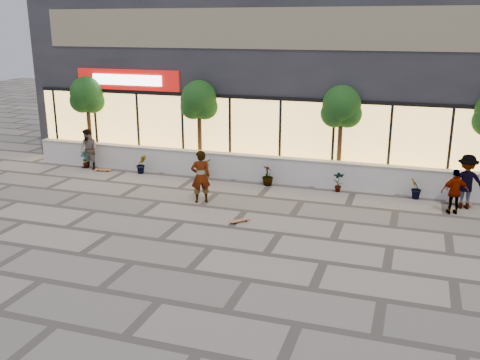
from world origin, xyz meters
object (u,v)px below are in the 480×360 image
(tree_west, at_px, (87,97))
(tree_mideast, at_px, (341,109))
(skater_center, at_px, (201,177))
(skateboard_right_near, at_px, (459,203))
(skater_left, at_px, (89,150))
(skater_right_near, at_px, (455,192))
(skateboard_center, at_px, (240,220))
(skateboard_left, at_px, (103,170))
(skater_right_far, at_px, (466,182))
(tree_midwest, at_px, (199,102))

(tree_west, xyz_separation_m, tree_mideast, (11.50, 0.00, 0.00))
(skater_center, bearing_deg, skateboard_right_near, 165.18)
(skater_left, relative_size, skateboard_right_near, 2.06)
(skater_right_near, xyz_separation_m, skateboard_center, (-6.58, -3.07, -0.71))
(skater_center, height_order, skateboard_left, skater_center)
(skateboard_right_near, bearing_deg, tree_west, -172.60)
(tree_west, relative_size, skater_right_far, 2.05)
(tree_mideast, bearing_deg, skateboard_center, -112.78)
(skater_right_far, bearing_deg, skateboard_center, 20.03)
(skater_left, bearing_deg, skateboard_left, 4.03)
(skater_right_near, relative_size, skateboard_right_near, 1.78)
(tree_west, bearing_deg, skater_center, -29.27)
(tree_midwest, distance_m, skateboard_center, 7.27)
(skater_left, bearing_deg, tree_mideast, 19.68)
(tree_midwest, xyz_separation_m, skater_right_far, (10.62, -1.75, -2.03))
(tree_west, distance_m, skater_center, 8.49)
(tree_west, distance_m, tree_midwest, 5.50)
(tree_west, bearing_deg, skater_right_far, -6.19)
(skateboard_center, distance_m, skateboard_left, 8.66)
(tree_midwest, height_order, skateboard_right_near, tree_midwest)
(skater_right_near, height_order, skateboard_center, skater_right_near)
(skater_right_near, distance_m, skateboard_left, 14.27)
(skater_center, relative_size, skater_left, 1.06)
(tree_west, xyz_separation_m, skateboard_right_near, (16.00, -1.50, -2.90))
(skater_left, relative_size, skateboard_center, 2.79)
(skater_left, xyz_separation_m, skateboard_left, (0.70, -0.10, -0.83))
(skateboard_center, distance_m, skateboard_right_near, 7.95)
(tree_midwest, height_order, skater_left, tree_midwest)
(tree_midwest, xyz_separation_m, skateboard_left, (-3.98, -1.50, -2.91))
(skater_center, bearing_deg, skateboard_center, 111.33)
(tree_west, height_order, skateboard_left, tree_west)
(skater_center, distance_m, skateboard_right_near, 9.21)
(tree_mideast, distance_m, skater_center, 6.24)
(tree_west, height_order, tree_mideast, same)
(skater_right_far, height_order, skateboard_left, skater_right_far)
(tree_mideast, distance_m, skater_right_far, 5.34)
(tree_midwest, relative_size, skateboard_left, 5.28)
(skateboard_center, bearing_deg, skater_center, 92.79)
(skateboard_right_near, bearing_deg, skateboard_center, -136.52)
(tree_mideast, xyz_separation_m, skater_center, (-4.31, -4.03, -2.03))
(skater_right_near, height_order, skater_right_far, skater_right_far)
(tree_midwest, height_order, skateboard_center, tree_midwest)
(skater_center, height_order, skateboard_right_near, skater_center)
(tree_mideast, xyz_separation_m, skater_right_near, (4.24, -2.49, -2.21))
(skater_right_far, height_order, skateboard_right_near, skater_right_far)
(tree_west, height_order, skater_right_near, tree_west)
(tree_mideast, relative_size, skateboard_center, 6.09)
(skater_center, distance_m, skateboard_left, 6.27)
(skater_right_near, relative_size, skater_right_far, 0.81)
(tree_midwest, bearing_deg, skateboard_right_near, -8.13)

